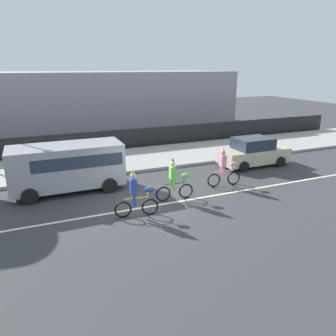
{
  "coord_description": "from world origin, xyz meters",
  "views": [
    {
      "loc": [
        -4.17,
        -12.29,
        5.57
      ],
      "look_at": [
        1.56,
        1.2,
        1.0
      ],
      "focal_mm": 35.0,
      "sensor_mm": 36.0,
      "label": 1
    }
  ],
  "objects_px": {
    "parade_cyclist_lime": "(175,181)",
    "parade_cyclist_cobalt": "(137,196)",
    "parked_van_grey": "(69,164)",
    "parade_cyclist_pink": "(225,169)",
    "parked_car_beige": "(253,152)"
  },
  "relations": [
    {
      "from": "parade_cyclist_lime",
      "to": "parade_cyclist_cobalt",
      "type": "bearing_deg",
      "value": -155.5
    },
    {
      "from": "parade_cyclist_cobalt",
      "to": "parked_van_grey",
      "type": "xyz_separation_m",
      "value": [
        -2.02,
        3.85,
        0.44
      ]
    },
    {
      "from": "parade_cyclist_pink",
      "to": "parked_van_grey",
      "type": "bearing_deg",
      "value": 161.91
    },
    {
      "from": "parade_cyclist_cobalt",
      "to": "parade_cyclist_lime",
      "type": "relative_size",
      "value": 1.0
    },
    {
      "from": "parked_van_grey",
      "to": "parked_car_beige",
      "type": "height_order",
      "value": "parked_van_grey"
    },
    {
      "from": "parade_cyclist_pink",
      "to": "parked_car_beige",
      "type": "height_order",
      "value": "parade_cyclist_pink"
    },
    {
      "from": "parade_cyclist_cobalt",
      "to": "parked_van_grey",
      "type": "relative_size",
      "value": 0.38
    },
    {
      "from": "parade_cyclist_lime",
      "to": "parade_cyclist_pink",
      "type": "relative_size",
      "value": 1.0
    },
    {
      "from": "parade_cyclist_lime",
      "to": "parade_cyclist_pink",
      "type": "distance_m",
      "value": 2.98
    },
    {
      "from": "parade_cyclist_lime",
      "to": "parade_cyclist_pink",
      "type": "height_order",
      "value": "same"
    },
    {
      "from": "parade_cyclist_cobalt",
      "to": "parade_cyclist_lime",
      "type": "distance_m",
      "value": 2.22
    },
    {
      "from": "parade_cyclist_cobalt",
      "to": "parked_van_grey",
      "type": "height_order",
      "value": "parked_van_grey"
    },
    {
      "from": "parade_cyclist_pink",
      "to": "parked_car_beige",
      "type": "bearing_deg",
      "value": 33.98
    },
    {
      "from": "parade_cyclist_lime",
      "to": "parked_car_beige",
      "type": "distance_m",
      "value": 6.99
    },
    {
      "from": "parade_cyclist_lime",
      "to": "parked_van_grey",
      "type": "xyz_separation_m",
      "value": [
        -4.04,
        2.93,
        0.44
      ]
    }
  ]
}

